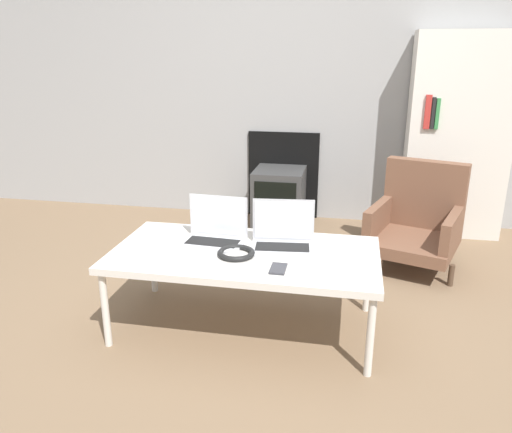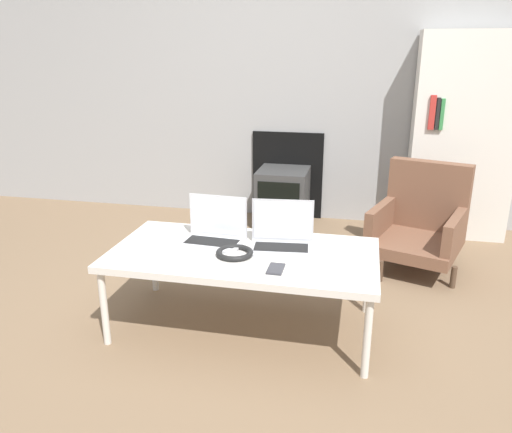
{
  "view_description": "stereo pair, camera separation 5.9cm",
  "coord_description": "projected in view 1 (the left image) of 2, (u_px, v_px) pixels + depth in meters",
  "views": [
    {
      "loc": [
        0.51,
        -2.17,
        1.41
      ],
      "look_at": [
        0.0,
        0.43,
        0.52
      ],
      "focal_mm": 35.0,
      "sensor_mm": 36.0,
      "label": 1
    },
    {
      "loc": [
        0.57,
        -2.16,
        1.41
      ],
      "look_at": [
        0.0,
        0.43,
        0.52
      ],
      "focal_mm": 35.0,
      "sensor_mm": 36.0,
      "label": 2
    }
  ],
  "objects": [
    {
      "name": "ground_plane",
      "position": [
        240.0,
        339.0,
        2.56
      ],
      "size": [
        14.0,
        14.0,
        0.0
      ],
      "primitive_type": "plane",
      "color": "#7A6047"
    },
    {
      "name": "wall_back",
      "position": [
        295.0,
        66.0,
        4.09
      ],
      "size": [
        7.0,
        0.08,
        2.6
      ],
      "color": "#999999",
      "rests_on": "ground_plane"
    },
    {
      "name": "table",
      "position": [
        245.0,
        257.0,
        2.55
      ],
      "size": [
        1.35,
        0.69,
        0.44
      ],
      "color": "silver",
      "rests_on": "ground_plane"
    },
    {
      "name": "laptop_left",
      "position": [
        215.0,
        232.0,
        2.64
      ],
      "size": [
        0.34,
        0.24,
        0.24
      ],
      "rotation": [
        0.0,
        0.0,
        -0.06
      ],
      "color": "silver",
      "rests_on": "table"
    },
    {
      "name": "laptop_right",
      "position": [
        283.0,
        237.0,
        2.58
      ],
      "size": [
        0.34,
        0.25,
        0.24
      ],
      "rotation": [
        0.0,
        0.0,
        0.11
      ],
      "color": "#B2B2B7",
      "rests_on": "table"
    },
    {
      "name": "headphones",
      "position": [
        236.0,
        253.0,
        2.48
      ],
      "size": [
        0.19,
        0.19,
        0.03
      ],
      "color": "black",
      "rests_on": "table"
    },
    {
      "name": "phone",
      "position": [
        278.0,
        269.0,
        2.33
      ],
      "size": [
        0.07,
        0.12,
        0.01
      ],
      "color": "#333338",
      "rests_on": "table"
    },
    {
      "name": "tv",
      "position": [
        279.0,
        197.0,
        4.19
      ],
      "size": [
        0.41,
        0.44,
        0.47
      ],
      "color": "#383838",
      "rests_on": "ground_plane"
    },
    {
      "name": "armchair",
      "position": [
        418.0,
        219.0,
        3.39
      ],
      "size": [
        0.71,
        0.74,
        0.69
      ],
      "rotation": [
        0.0,
        0.0,
        -0.33
      ],
      "color": "brown",
      "rests_on": "ground_plane"
    },
    {
      "name": "bookshelf",
      "position": [
        457.0,
        137.0,
        3.83
      ],
      "size": [
        0.75,
        0.32,
        1.55
      ],
      "color": "silver",
      "rests_on": "ground_plane"
    }
  ]
}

